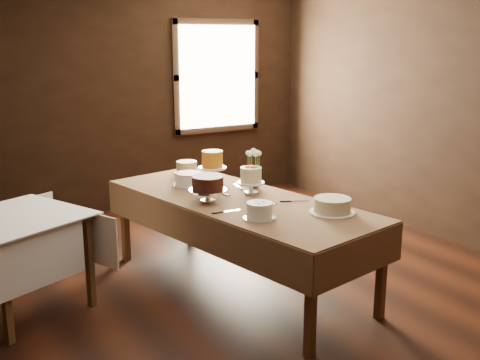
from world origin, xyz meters
name	(u,v)px	position (x,y,z in m)	size (l,w,h in m)	color
floor	(252,296)	(0.00, 0.00, 0.00)	(5.00, 6.00, 0.01)	black
wall_back	(121,97)	(0.00, 3.00, 1.40)	(5.00, 0.02, 2.80)	black
wall_right	(467,109)	(2.50, 0.00, 1.40)	(0.02, 6.00, 2.80)	black
window	(218,76)	(1.30, 2.94, 1.60)	(1.10, 0.05, 1.30)	#FFEABF
display_table	(238,205)	(0.01, 0.24, 0.72)	(1.45, 2.67, 0.78)	#4A311C
side_table	(17,227)	(-1.68, 0.70, 0.68)	(1.21, 1.21, 0.77)	#4A311C
cake_speckled	(187,168)	(0.04, 1.30, 0.84)	(0.26, 0.26, 0.12)	white
cake_lattice	(189,180)	(-0.16, 0.84, 0.83)	(0.34, 0.34, 0.11)	silver
cake_caramel	(212,168)	(0.11, 0.89, 0.91)	(0.26, 0.26, 0.30)	white
cake_chocolate	(208,190)	(-0.26, 0.28, 0.88)	(0.31, 0.31, 0.23)	silver
cake_flowers	(251,182)	(0.18, 0.32, 0.89)	(0.26, 0.26, 0.24)	white
cake_swirl	(260,211)	(-0.15, -0.33, 0.84)	(0.25, 0.25, 0.13)	silver
cake_cream	(332,206)	(0.41, -0.49, 0.84)	(0.38, 0.38, 0.12)	white
cake_server_a	(271,205)	(0.13, -0.08, 0.78)	(0.24, 0.03, 0.01)	silver
cake_server_b	(300,201)	(0.40, -0.09, 0.78)	(0.24, 0.03, 0.01)	silver
cake_server_c	(216,192)	(-0.06, 0.50, 0.78)	(0.24, 0.03, 0.01)	silver
cake_server_d	(237,185)	(0.22, 0.62, 0.78)	(0.24, 0.03, 0.01)	silver
cake_server_e	(231,211)	(-0.23, -0.05, 0.78)	(0.24, 0.03, 0.01)	silver
flower_vase	(253,180)	(0.31, 0.49, 0.85)	(0.13, 0.13, 0.13)	#2D2823
flower_bouquet	(254,160)	(0.31, 0.49, 1.03)	(0.14, 0.14, 0.20)	white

